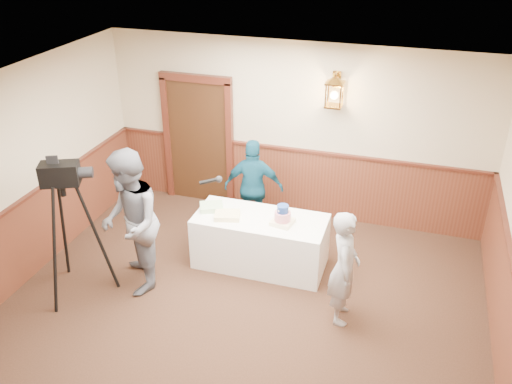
% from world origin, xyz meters
% --- Properties ---
extents(ground, '(7.00, 7.00, 0.00)m').
position_xyz_m(ground, '(0.00, 0.00, 0.00)').
color(ground, '#331F13').
rests_on(ground, ground).
extents(room_shell, '(6.02, 7.02, 2.81)m').
position_xyz_m(room_shell, '(-0.05, 0.45, 1.52)').
color(room_shell, beige).
rests_on(room_shell, ground).
extents(display_table, '(1.80, 0.80, 0.75)m').
position_xyz_m(display_table, '(-0.07, 1.90, 0.38)').
color(display_table, white).
rests_on(display_table, ground).
extents(tiered_cake, '(0.32, 0.32, 0.28)m').
position_xyz_m(tiered_cake, '(0.26, 1.84, 0.86)').
color(tiered_cake, '#FCECBE').
rests_on(tiered_cake, display_table).
extents(sheet_cake_yellow, '(0.39, 0.34, 0.07)m').
position_xyz_m(sheet_cake_yellow, '(-0.50, 1.78, 0.78)').
color(sheet_cake_yellow, '#FDDB97').
rests_on(sheet_cake_yellow, display_table).
extents(sheet_cake_green, '(0.39, 0.36, 0.07)m').
position_xyz_m(sheet_cake_green, '(-0.79, 1.92, 0.79)').
color(sheet_cake_green, '#AAE2A0').
rests_on(sheet_cake_green, display_table).
extents(interviewer, '(1.64, 1.18, 1.94)m').
position_xyz_m(interviewer, '(-1.48, 0.94, 0.97)').
color(interviewer, slate).
rests_on(interviewer, ground).
extents(baker, '(0.43, 0.59, 1.48)m').
position_xyz_m(baker, '(1.20, 1.12, 0.74)').
color(baker, '#A1A1A6').
rests_on(baker, ground).
extents(assistant_p, '(0.94, 0.51, 1.52)m').
position_xyz_m(assistant_p, '(-0.42, 2.71, 0.76)').
color(assistant_p, navy).
rests_on(assistant_p, ground).
extents(tv_camera_rig, '(0.71, 0.67, 1.84)m').
position_xyz_m(tv_camera_rig, '(-2.15, 0.63, 0.83)').
color(tv_camera_rig, black).
rests_on(tv_camera_rig, ground).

